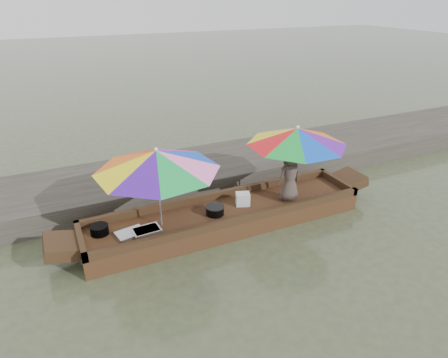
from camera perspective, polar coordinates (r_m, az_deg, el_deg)
name	(u,v)px	position (r m, az deg, el deg)	size (l,w,h in m)	color
water	(226,225)	(8.18, 0.30, -6.62)	(80.00, 80.00, 0.00)	#3B412D
dock	(188,173)	(9.86, -5.16, 0.79)	(22.00, 2.20, 0.50)	#2D2B26
boat_hull	(226,218)	(8.09, 0.30, -5.56)	(5.66, 1.20, 0.35)	black
cooking_pot	(99,230)	(7.57, -17.37, -6.93)	(0.32, 0.32, 0.17)	black
tray_crayfish	(147,231)	(7.39, -11.00, -7.34)	(0.50, 0.34, 0.09)	silver
tray_scallop	(130,233)	(7.42, -13.24, -7.58)	(0.50, 0.34, 0.06)	silver
charcoal_grill	(215,211)	(7.83, -1.29, -4.54)	(0.35, 0.35, 0.16)	black
supply_bag	(243,199)	(8.15, 2.70, -2.87)	(0.28, 0.22, 0.26)	silver
vendor	(290,176)	(8.27, 9.37, 0.47)	(0.54, 0.35, 1.10)	#433731
umbrella_bow	(159,188)	(7.23, -9.27, -1.32)	(2.24, 2.24, 1.55)	blue
umbrella_stern	(295,162)	(8.38, 10.09, 2.45)	(2.04, 2.04, 1.55)	#FF5E0C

